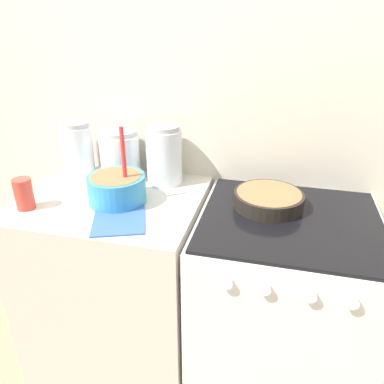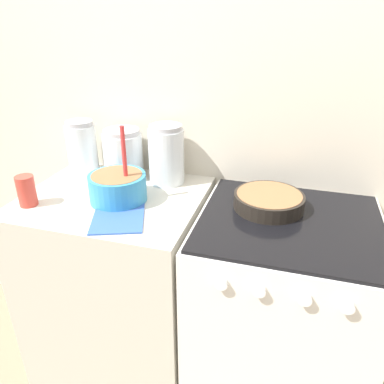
# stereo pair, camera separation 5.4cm
# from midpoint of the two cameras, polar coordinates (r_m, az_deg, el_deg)

# --- Properties ---
(wall_back) EXTENTS (4.40, 0.05, 2.40)m
(wall_back) POSITION_cam_midpoint_polar(r_m,az_deg,el_deg) (1.59, 2.61, 12.15)
(wall_back) COLOR beige
(wall_back) RESTS_ON ground_plane
(countertop_cabinet) EXTENTS (0.70, 0.59, 0.91)m
(countertop_cabinet) POSITION_cam_midpoint_polar(r_m,az_deg,el_deg) (1.76, -11.72, -14.26)
(countertop_cabinet) COLOR beige
(countertop_cabinet) RESTS_ON ground_plane
(stove) EXTENTS (0.65, 0.61, 0.91)m
(stove) POSITION_cam_midpoint_polar(r_m,az_deg,el_deg) (1.64, 12.00, -18.01)
(stove) COLOR white
(stove) RESTS_ON ground_plane
(mixing_bowl) EXTENTS (0.22, 0.22, 0.30)m
(mixing_bowl) POSITION_cam_midpoint_polar(r_m,az_deg,el_deg) (1.45, -12.44, 0.75)
(mixing_bowl) COLOR #338CBF
(mixing_bowl) RESTS_ON countertop_cabinet
(baking_pan) EXTENTS (0.26, 0.26, 0.06)m
(baking_pan) POSITION_cam_midpoint_polar(r_m,az_deg,el_deg) (1.42, 10.51, -1.07)
(baking_pan) COLOR black
(baking_pan) RESTS_ON stove
(storage_jar_left) EXTENTS (0.13, 0.13, 0.24)m
(storage_jar_left) POSITION_cam_midpoint_polar(r_m,az_deg,el_deg) (1.74, -17.80, 5.76)
(storage_jar_left) COLOR silver
(storage_jar_left) RESTS_ON countertop_cabinet
(storage_jar_middle) EXTENTS (0.17, 0.17, 0.21)m
(storage_jar_middle) POSITION_cam_midpoint_polar(r_m,az_deg,el_deg) (1.65, -11.79, 5.06)
(storage_jar_middle) COLOR silver
(storage_jar_middle) RESTS_ON countertop_cabinet
(storage_jar_right) EXTENTS (0.15, 0.15, 0.25)m
(storage_jar_right) POSITION_cam_midpoint_polar(r_m,az_deg,el_deg) (1.57, -5.23, 5.06)
(storage_jar_right) COLOR silver
(storage_jar_right) RESTS_ON countertop_cabinet
(tin_can) EXTENTS (0.07, 0.07, 0.12)m
(tin_can) POSITION_cam_midpoint_polar(r_m,az_deg,el_deg) (1.51, -25.19, -0.27)
(tin_can) COLOR #CC3F33
(tin_can) RESTS_ON countertop_cabinet
(recipe_page) EXTENTS (0.27, 0.34, 0.01)m
(recipe_page) POSITION_cam_midpoint_polar(r_m,az_deg,el_deg) (1.38, -12.08, -3.35)
(recipe_page) COLOR #3359B2
(recipe_page) RESTS_ON countertop_cabinet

